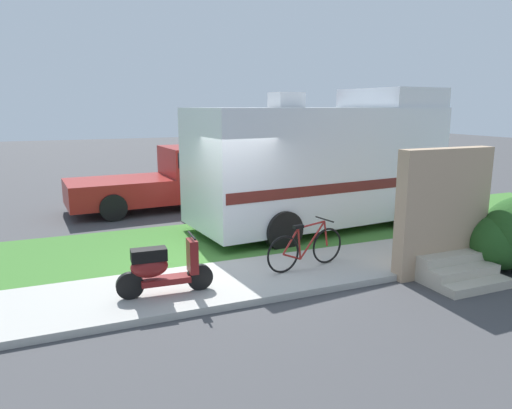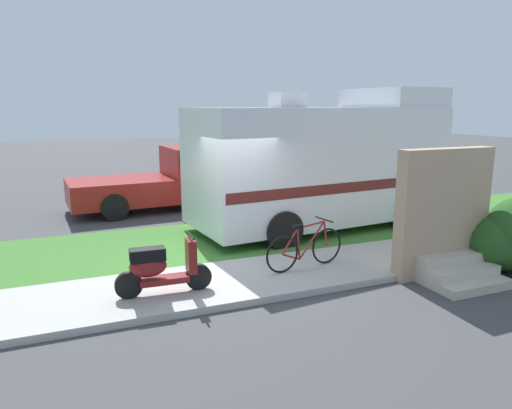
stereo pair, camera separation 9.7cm
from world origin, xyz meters
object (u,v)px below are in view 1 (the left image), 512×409
pickup_truck_far (253,161)px  motorhome_rv (321,162)px  scooter (161,268)px  bicycle (306,248)px  bottle_green (398,251)px  pickup_truck_near (178,176)px

pickup_truck_far → motorhome_rv: bearing=-99.3°
scooter → bicycle: size_ratio=0.91×
bicycle → motorhome_rv: bearing=55.2°
pickup_truck_far → bottle_green: size_ratio=21.78×
scooter → bicycle: scooter is taller
bicycle → bottle_green: size_ratio=7.01×
motorhome_rv → pickup_truck_far: bearing=80.7°
pickup_truck_near → pickup_truck_far: 5.27m
bicycle → pickup_truck_near: 7.04m
motorhome_rv → bicycle: (-2.05, -2.94, -1.21)m
motorhome_rv → pickup_truck_far: motorhome_rv is taller
motorhome_rv → pickup_truck_near: bearing=124.5°
motorhome_rv → pickup_truck_near: 4.95m
motorhome_rv → bottle_green: size_ratio=27.18×
scooter → bicycle: (2.79, 0.24, -0.07)m
bicycle → bottle_green: bearing=-3.4°
pickup_truck_near → pickup_truck_far: bearing=40.6°
motorhome_rv → bottle_green: (0.03, -3.07, -1.50)m
bicycle → pickup_truck_far: size_ratio=0.32×
scooter → pickup_truck_near: pickup_truck_near is taller
motorhome_rv → bottle_green: bearing=-89.4°
motorhome_rv → bicycle: motorhome_rv is taller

